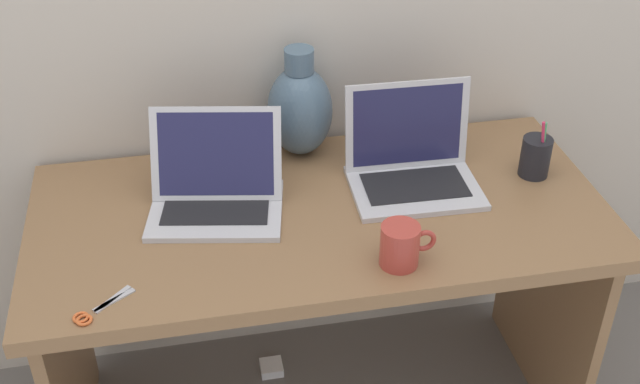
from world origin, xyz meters
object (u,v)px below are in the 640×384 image
scissors (94,312)px  power_brick (272,368)px  laptop_left (216,184)px  green_vase (300,109)px  pen_cup (536,157)px  coffee_mug (401,245)px  laptop_right (411,158)px

scissors → power_brick: size_ratio=1.86×
power_brick → laptop_left: bearing=-136.8°
green_vase → scissors: green_vase is taller
pen_cup → coffee_mug: bearing=-147.1°
laptop_left → power_brick: bearing=43.2°
coffee_mug → laptop_right: bearing=69.9°
laptop_left → laptop_right: size_ratio=1.09×
pen_cup → power_brick: bearing=168.6°
scissors → power_brick: (0.42, 0.47, -0.74)m
green_vase → coffee_mug: 0.55m
laptop_right → scissors: laptop_right is taller
laptop_left → pen_cup: laptop_left is taller
laptop_left → laptop_right: bearing=1.7°
laptop_left → green_vase: 0.34m
laptop_right → scissors: size_ratio=2.57×
pen_cup → power_brick: (-0.71, 0.14, -0.79)m
laptop_right → coffee_mug: size_ratio=2.56×
power_brick → pen_cup: bearing=-11.4°
green_vase → power_brick: bearing=-141.9°
coffee_mug → power_brick: coffee_mug is taller
pen_cup → scissors: bearing=-163.8°
coffee_mug → power_brick: (-0.26, 0.43, -0.79)m
scissors → green_vase: bearing=46.2°
laptop_right → green_vase: green_vase is taller
laptop_left → green_vase: size_ratio=1.19×
coffee_mug → green_vase: bearing=104.5°
green_vase → power_brick: 0.88m
green_vase → coffee_mug: bearing=-75.5°
laptop_left → power_brick: 0.82m
laptop_right → coffee_mug: 0.35m
laptop_left → pen_cup: (0.83, -0.02, -0.01)m
laptop_left → pen_cup: 0.83m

